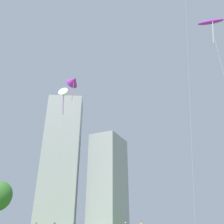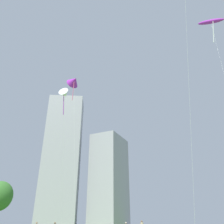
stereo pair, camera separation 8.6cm
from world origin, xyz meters
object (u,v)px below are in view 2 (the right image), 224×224
object	(u,v)px
kite_flying_0	(211,22)
distant_highrise_1	(109,178)
kite_flying_3	(74,81)
distant_highrise_0	(62,156)
kite_flying_4	(65,94)

from	to	relation	value
kite_flying_0	distant_highrise_1	bearing A→B (deg)	109.59
kite_flying_3	kite_flying_0	bearing A→B (deg)	-7.37
kite_flying_0	kite_flying_3	bearing A→B (deg)	172.63
kite_flying_0	distant_highrise_0	bearing A→B (deg)	123.73
kite_flying_0	distant_highrise_0	xyz separation A→B (m)	(-73.05, 109.42, 10.68)
kite_flying_4	distant_highrise_0	bearing A→B (deg)	114.01
kite_flying_4	distant_highrise_1	xyz separation A→B (m)	(-17.62, 118.62, 5.72)
distant_highrise_0	distant_highrise_1	xyz separation A→B (m)	(29.63, 12.57, -13.48)
distant_highrise_0	distant_highrise_1	distance (m)	34.89
kite_flying_0	kite_flying_3	xyz separation A→B (m)	(-24.12, 3.12, -6.16)
distant_highrise_0	kite_flying_3	bearing A→B (deg)	-80.95
kite_flying_3	distant_highrise_0	xyz separation A→B (m)	(-48.93, 106.30, 16.84)
kite_flying_4	distant_highrise_0	size ratio (longest dim) A/B	0.28
kite_flying_0	kite_flying_3	world-z (taller)	kite_flying_0
kite_flying_4	distant_highrise_0	xyz separation A→B (m)	(-47.25, 106.05, 19.20)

